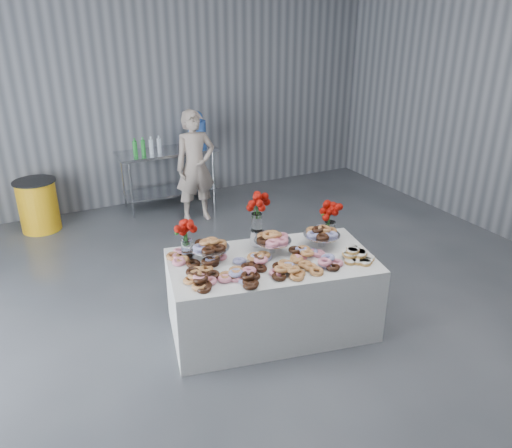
{
  "coord_description": "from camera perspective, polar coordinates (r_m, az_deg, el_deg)",
  "views": [
    {
      "loc": [
        -1.83,
        -3.11,
        2.91
      ],
      "look_at": [
        0.24,
        0.98,
        0.9
      ],
      "focal_mm": 35.0,
      "sensor_mm": 36.0,
      "label": 1
    }
  ],
  "objects": [
    {
      "name": "ground",
      "position": [
        4.64,
        2.98,
        -15.26
      ],
      "size": [
        9.0,
        9.0,
        0.0
      ],
      "primitive_type": "plane",
      "color": "#37393F",
      "rests_on": "ground"
    },
    {
      "name": "drink_bottles",
      "position": [
        7.57,
        -12.34,
        8.75
      ],
      "size": [
        0.54,
        0.08,
        0.27
      ],
      "primitive_type": null,
      "color": "#268C33",
      "rests_on": "prep_table"
    },
    {
      "name": "cake_stand_right",
      "position": [
        4.88,
        7.54,
        -1.04
      ],
      "size": [
        0.36,
        0.36,
        0.17
      ],
      "color": "silver",
      "rests_on": "display_table"
    },
    {
      "name": "display_table",
      "position": [
        4.83,
        1.77,
        -8.04
      ],
      "size": [
        2.06,
        1.37,
        0.75
      ],
      "primitive_type": "cube",
      "rotation": [
        0.0,
        0.0,
        -0.21
      ],
      "color": "white",
      "rests_on": "ground"
    },
    {
      "name": "bouquet_right",
      "position": [
        5.0,
        8.58,
        1.47
      ],
      "size": [
        0.26,
        0.26,
        0.42
      ],
      "color": "white",
      "rests_on": "display_table"
    },
    {
      "name": "trash_barrel",
      "position": [
        7.58,
        -23.63,
        1.96
      ],
      "size": [
        0.57,
        0.57,
        0.73
      ],
      "rotation": [
        0.0,
        0.0,
        0.13
      ],
      "color": "#EEA814",
      "rests_on": "ground"
    },
    {
      "name": "water_jug",
      "position": [
        7.87,
        -6.77,
        10.55
      ],
      "size": [
        0.28,
        0.28,
        0.55
      ],
      "color": "#4178E0",
      "rests_on": "prep_table"
    },
    {
      "name": "donut_mounds",
      "position": [
        4.59,
        2.13,
        -3.86
      ],
      "size": [
        1.93,
        1.15,
        0.09
      ],
      "primitive_type": null,
      "rotation": [
        0.0,
        0.0,
        -0.21
      ],
      "color": "#BD7145",
      "rests_on": "display_table"
    },
    {
      "name": "person",
      "position": [
        7.22,
        -6.93,
        6.52
      ],
      "size": [
        0.59,
        0.39,
        1.61
      ],
      "primitive_type": "imported",
      "rotation": [
        0.0,
        0.0,
        -0.01
      ],
      "color": "#CC8C93",
      "rests_on": "ground"
    },
    {
      "name": "cake_stand_left",
      "position": [
        4.6,
        -5.28,
        -2.53
      ],
      "size": [
        0.36,
        0.36,
        0.17
      ],
      "color": "silver",
      "rests_on": "display_table"
    },
    {
      "name": "prep_table",
      "position": [
        7.86,
        -10.02,
        6.32
      ],
      "size": [
        1.5,
        0.6,
        0.9
      ],
      "color": "silver",
      "rests_on": "ground"
    },
    {
      "name": "room_walls",
      "position": [
        3.55,
        -0.73,
        19.25
      ],
      "size": [
        8.04,
        9.04,
        4.02
      ],
      "color": "slate",
      "rests_on": "ground"
    },
    {
      "name": "cake_stand_mid",
      "position": [
        4.72,
        1.9,
        -1.71
      ],
      "size": [
        0.36,
        0.36,
        0.17
      ],
      "color": "silver",
      "rests_on": "display_table"
    },
    {
      "name": "danish_pile",
      "position": [
        4.75,
        11.07,
        -3.17
      ],
      "size": [
        0.48,
        0.48,
        0.11
      ],
      "primitive_type": null,
      "color": "silver",
      "rests_on": "display_table"
    },
    {
      "name": "bouquet_left",
      "position": [
        4.6,
        -8.02,
        -0.52
      ],
      "size": [
        0.26,
        0.26,
        0.42
      ],
      "color": "white",
      "rests_on": "display_table"
    },
    {
      "name": "bouquet_center",
      "position": [
        4.78,
        0.1,
        1.74
      ],
      "size": [
        0.26,
        0.26,
        0.57
      ],
      "color": "silver",
      "rests_on": "display_table"
    }
  ]
}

